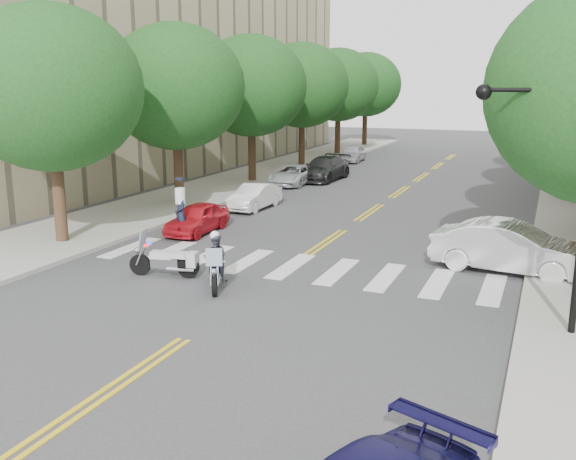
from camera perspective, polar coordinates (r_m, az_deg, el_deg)
The scene contains 18 objects.
ground at distance 15.11m, azimuth -9.21°, elevation -9.61°, with size 140.00×140.00×0.00m, color #38383A.
sidewalk_left at distance 38.25m, azimuth -4.14°, elevation 4.41°, with size 5.00×60.00×0.15m, color #9E9991.
tree_l_0 at distance 24.11m, azimuth -20.38°, elevation 11.71°, with size 6.40×6.40×8.45m.
tree_l_1 at distance 30.50m, azimuth -9.98°, elevation 12.41°, with size 6.40×6.40×8.45m.
tree_l_2 at distance 37.51m, azimuth -3.30°, elevation 12.66°, with size 6.40×6.40×8.45m.
tree_l_3 at distance 44.86m, azimuth 1.25°, elevation 12.73°, with size 6.40×6.40×8.45m.
tree_l_4 at distance 52.39m, azimuth 4.50°, elevation 12.73°, with size 6.40×6.40×8.45m.
tree_l_5 at distance 60.05m, azimuth 6.93°, elevation 12.71°, with size 6.40×6.40×8.45m.
traffic_signal_pole at distance 15.44m, azimuth 23.29°, elevation 4.34°, with size 2.82×0.42×6.00m.
motorcycle_police at distance 18.47m, azimuth -6.45°, elevation -2.85°, with size 1.12×1.94×1.67m.
motorcycle_parked at distance 19.72m, azimuth -10.44°, elevation -2.72°, with size 2.18×0.80×1.42m.
officer_standing at distance 24.47m, azimuth -9.51°, elevation 1.41°, with size 0.67×0.44×1.84m, color #161F33.
convertible at distance 20.93m, azimuth 19.18°, elevation -1.50°, with size 1.66×4.76×1.57m, color white.
parked_car_a at distance 25.32m, azimuth -8.08°, elevation 1.07°, with size 1.39×3.44×1.17m, color red.
parked_car_b at distance 29.84m, azimuth -3.00°, elevation 2.98°, with size 1.23×3.53×1.16m, color white.
parked_car_c at distance 36.97m, azimuth 0.39°, elevation 4.92°, with size 1.89×4.10×1.14m, color silver.
parked_car_d at distance 38.78m, azimuth 3.23°, elevation 5.48°, with size 1.97×4.84×1.41m, color black.
parked_car_e at distance 48.10m, azimuth 5.76°, elevation 6.81°, with size 1.50×3.73×1.27m, color #AEADB3.
Camera 1 is at (7.46, -11.80, 5.76)m, focal length 40.00 mm.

